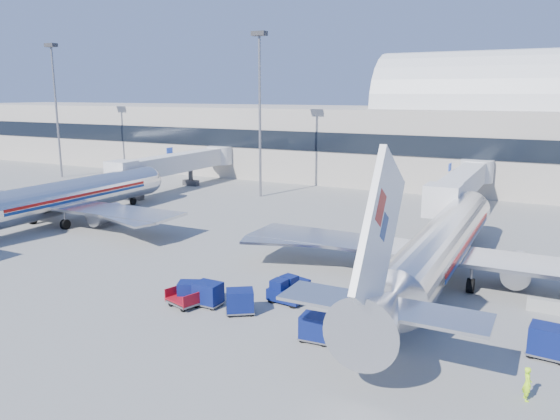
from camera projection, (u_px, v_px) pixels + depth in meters
The scene contains 19 objects.
ground at pixel (296, 281), 42.94m from camera, with size 260.00×260.00×0.00m, color gray.
terminal at pixel (364, 133), 96.10m from camera, with size 170.00×28.15×21.00m.
airliner_main at pixel (439, 247), 41.77m from camera, with size 32.00×37.26×12.07m.
airliner_mid at pixel (54, 199), 60.56m from camera, with size 32.00×37.26×12.07m.
jetbridge_near at pixel (464, 183), 65.50m from camera, with size 4.40×27.50×6.25m.
jetbridge_mid at pixel (182, 163), 84.29m from camera, with size 4.40×27.50×6.25m.
mast_far_west at pixel (55, 91), 92.75m from camera, with size 2.00×1.20×22.60m.
mast_west at pixel (260, 91), 74.86m from camera, with size 2.00×1.20×22.60m.
barrier_near at pixel (551, 307), 36.54m from camera, with size 3.00×0.55×0.90m, color #9E9E96.
tug_lead at pixel (284, 293), 38.25m from camera, with size 2.61×1.49×1.63m.
tug_right at pixel (409, 306), 36.02m from camera, with size 2.38×2.55×1.52m.
tug_left at pixel (293, 286), 39.69m from camera, with size 1.80×2.68×1.60m.
cart_train_a at pixel (240, 301), 36.34m from camera, with size 2.37×2.25×1.66m.
cart_train_b at pixel (208, 293), 37.70m from camera, with size 1.93×1.49×1.67m.
cart_train_c at pixel (190, 291), 38.48m from camera, with size 2.04×1.85×1.47m.
cart_solo_near at pixel (316, 327), 32.33m from camera, with size 1.92×1.51×1.61m.
cart_solo_far at pixel (548, 341), 30.28m from camera, with size 2.21×1.77×1.83m.
cart_open_red at pixel (184, 301), 37.59m from camera, with size 2.56×2.12×0.59m.
ramp_worker at pixel (527, 384), 26.08m from camera, with size 0.62×0.41×1.71m, color #B3FF1A.
Camera 1 is at (17.54, -36.87, 14.47)m, focal length 35.00 mm.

